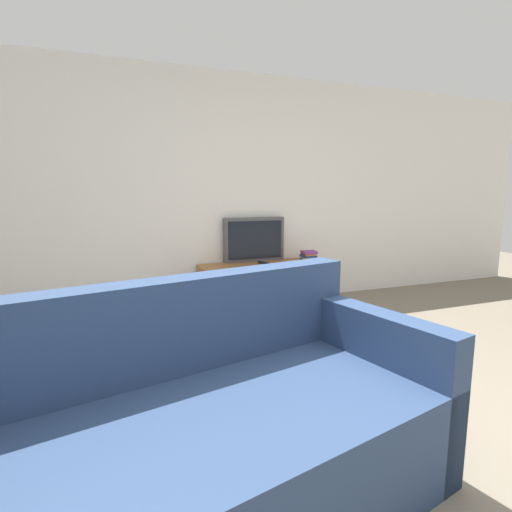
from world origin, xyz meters
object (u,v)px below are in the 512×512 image
Objects in this scene: television at (254,239)px; book_stack at (308,256)px; tv_stand at (262,286)px; remote_on_stand at (264,263)px; couch at (191,447)px.

book_stack is (0.58, -0.24, -0.19)m from television.
remote_on_stand is at bearing -67.45° from tv_stand.
remote_on_stand is (0.01, -0.02, 0.26)m from tv_stand.
couch is 10.34× the size of book_stack.
television is 4.19× the size of remote_on_stand.
tv_stand is at bearing 174.89° from book_stack.
remote_on_stand is (0.03, -0.21, -0.24)m from television.
couch is 2.99m from remote_on_stand.
couch is (-1.35, -2.85, -0.46)m from television.
tv_stand is 3.00m from couch.
book_stack is 0.55m from remote_on_stand.
book_stack is at bearing -2.66° from remote_on_stand.
television reaches higher than couch.
television is at bearing 52.33° from couch.
tv_stand is 0.65m from book_stack.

